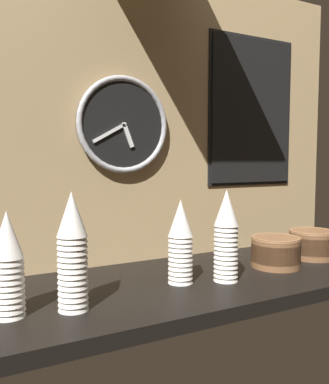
# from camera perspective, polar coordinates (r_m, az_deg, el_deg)

# --- Properties ---
(ground_plane) EXTENTS (1.60, 0.56, 0.04)m
(ground_plane) POSITION_cam_1_polar(r_m,az_deg,el_deg) (1.34, 4.80, -12.37)
(ground_plane) COLOR black
(wall_tiled_back) EXTENTS (1.60, 0.03, 1.05)m
(wall_tiled_back) POSITION_cam_1_polar(r_m,az_deg,el_deg) (1.51, -0.59, 10.50)
(wall_tiled_back) COLOR tan
(wall_tiled_back) RESTS_ON ground_plane
(cup_stack_center) EXTENTS (0.08, 0.08, 0.25)m
(cup_stack_center) POSITION_cam_1_polar(r_m,az_deg,el_deg) (1.22, 2.26, -6.94)
(cup_stack_center) COLOR white
(cup_stack_center) RESTS_ON ground_plane
(cup_stack_center_right) EXTENTS (0.08, 0.08, 0.28)m
(cup_stack_center_right) POSITION_cam_1_polar(r_m,az_deg,el_deg) (1.25, 8.65, -6.04)
(cup_stack_center_right) COLOR white
(cup_stack_center_right) RESTS_ON ground_plane
(cup_stack_far_left) EXTENTS (0.08, 0.08, 0.25)m
(cup_stack_far_left) POSITION_cam_1_polar(r_m,az_deg,el_deg) (1.03, -21.13, -9.45)
(cup_stack_far_left) COLOR white
(cup_stack_far_left) RESTS_ON ground_plane
(cup_stack_left) EXTENTS (0.08, 0.08, 0.29)m
(cup_stack_left) POSITION_cam_1_polar(r_m,az_deg,el_deg) (1.03, -12.81, -8.10)
(cup_stack_left) COLOR white
(cup_stack_left) RESTS_ON ground_plane
(bowl_stack_far_right) EXTENTS (0.17, 0.17, 0.10)m
(bowl_stack_far_right) POSITION_cam_1_polar(r_m,az_deg,el_deg) (1.63, 19.98, -6.74)
(bowl_stack_far_right) COLOR brown
(bowl_stack_far_right) RESTS_ON ground_plane
(bowl_stack_right) EXTENTS (0.17, 0.17, 0.10)m
(bowl_stack_right) POSITION_cam_1_polar(r_m,az_deg,el_deg) (1.46, 15.34, -7.96)
(bowl_stack_right) COLOR brown
(bowl_stack_right) RESTS_ON ground_plane
(wall_clock) EXTENTS (0.33, 0.03, 0.33)m
(wall_clock) POSITION_cam_1_polar(r_m,az_deg,el_deg) (1.42, -5.81, 9.37)
(wall_clock) COLOR black
(menu_board) EXTENTS (0.42, 0.01, 0.60)m
(menu_board) POSITION_cam_1_polar(r_m,az_deg,el_deg) (1.73, 12.13, 11.00)
(menu_board) COLOR black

